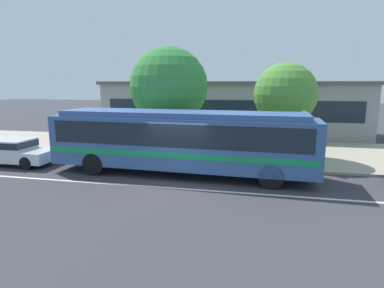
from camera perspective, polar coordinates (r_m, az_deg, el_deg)
ground_plane at (r=13.46m, az=-2.63°, el=-6.76°), size 120.00×120.00×0.00m
sidewalk_slab at (r=19.62m, az=2.20°, el=-0.99°), size 60.00×8.00×0.12m
lane_stripe_center at (r=12.72m, az=-3.55°, el=-7.81°), size 56.00×0.16×0.01m
transit_bus at (r=14.20m, az=-1.97°, el=1.03°), size 11.76×2.91×2.84m
sedan_behind_bus at (r=18.63m, az=-29.71°, el=-0.96°), size 4.53×1.76×1.29m
pedestrian_waiting_near_sign at (r=16.27m, az=19.68°, el=-0.31°), size 0.41×0.41×1.68m
bus_stop_sign at (r=15.84m, az=19.01°, el=2.10°), size 0.15×0.44×2.68m
street_tree_near_stop at (r=17.99m, az=-4.12°, el=10.14°), size 4.30×4.30×5.90m
street_tree_mid_block at (r=17.64m, az=16.23°, el=8.44°), size 3.27×3.27×4.99m
station_building at (r=26.21m, az=7.07°, el=6.40°), size 19.97×6.80×4.17m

